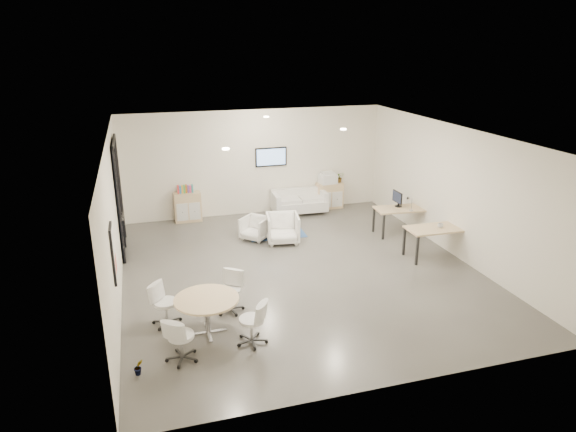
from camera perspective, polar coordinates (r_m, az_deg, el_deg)
The scene contains 21 objects.
room_shell at distance 11.56m, azimuth 1.33°, elevation 1.21°, with size 9.60×10.60×4.80m.
glass_door at distance 13.49m, azimuth -18.31°, elevation 2.40°, with size 0.09×1.90×2.85m.
artwork at distance 9.58m, azimuth -18.83°, elevation -3.99°, with size 0.05×0.54×1.04m.
wall_tv at distance 15.80m, azimuth -1.90°, elevation 6.58°, with size 0.98×0.06×0.58m.
ceiling_spots at distance 11.91m, azimuth -0.78°, elevation 9.56°, with size 3.14×4.14×0.03m.
sideboard_left at distance 15.52m, azimuth -11.08°, elevation 0.99°, with size 0.78×0.41×0.88m.
sideboard_right at distance 16.52m, azimuth 4.63°, elevation 2.28°, with size 0.83×0.40×0.83m.
books at distance 15.37m, azimuth -11.35°, elevation 2.94°, with size 0.45×0.14×0.22m.
printer at distance 16.34m, azimuth 4.43°, elevation 4.23°, with size 0.55×0.47×0.36m.
loveseat at distance 16.01m, azimuth 1.22°, elevation 1.54°, with size 1.70×0.90×0.62m.
blue_rug at distance 14.41m, azimuth -1.36°, elevation -1.88°, with size 1.56×1.04×0.01m, color #2D548B.
armchair_left at distance 13.88m, azimuth -3.67°, elevation -1.23°, with size 0.67×0.63×0.69m, color silver.
armchair_right at distance 13.61m, azimuth -0.60°, elevation -1.24°, with size 0.83×0.78×0.85m, color silver.
desk_rear at distance 14.52m, azimuth 12.41°, elevation 0.58°, with size 1.47×0.83×0.74m.
desk_front at distance 13.12m, azimuth 16.16°, elevation -1.58°, with size 1.49×0.77×0.77m.
monitor at distance 14.53m, azimuth 12.07°, elevation 1.91°, with size 0.20×0.50×0.44m.
round_table at distance 9.50m, azimuth -9.03°, elevation -9.47°, with size 1.18×1.18×0.72m.
meeting_chairs at distance 9.61m, azimuth -8.96°, elevation -10.63°, with size 2.22×2.22×0.82m.
plant_cabinet at distance 16.50m, azimuth 5.71°, elevation 4.19°, with size 0.30×0.33×0.26m, color #3F7F3F.
plant_floor at distance 8.96m, azimuth -16.24°, elevation -16.21°, with size 0.15×0.28×0.12m, color #3F7F3F.
cup at distance 13.09m, azimuth 16.58°, elevation -0.98°, with size 0.14×0.11×0.14m, color white.
Camera 1 is at (-3.39, -10.48, 5.10)m, focal length 32.00 mm.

